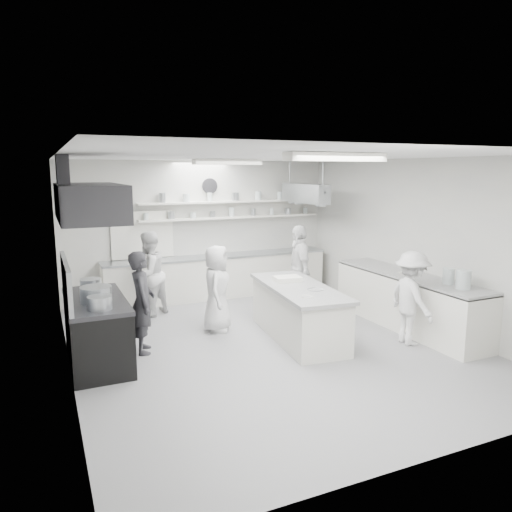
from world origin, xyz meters
name	(u,v)px	position (x,y,z in m)	size (l,w,h in m)	color
floor	(269,345)	(0.00, 0.00, -0.01)	(6.00, 7.00, 0.02)	#9A9A9A
ceiling	(270,155)	(0.00, 0.00, 3.01)	(6.00, 7.00, 0.02)	silver
wall_back	(201,229)	(0.00, 3.50, 1.50)	(6.00, 0.04, 3.00)	beige
wall_front	(435,313)	(0.00, -3.50, 1.50)	(6.00, 0.04, 3.00)	beige
wall_left	(64,269)	(-3.00, 0.00, 1.50)	(0.04, 7.00, 3.00)	beige
wall_right	(418,242)	(3.00, 0.00, 1.50)	(0.04, 7.00, 3.00)	beige
stove	(97,332)	(-2.60, 0.40, 0.45)	(0.80, 1.80, 0.90)	black
exhaust_hood	(89,202)	(-2.60, 0.40, 2.35)	(0.85, 2.00, 0.50)	#2E2E32
back_counter	(219,277)	(0.30, 3.20, 0.46)	(5.00, 0.60, 0.92)	silver
shelf_lower	(232,217)	(0.70, 3.37, 1.75)	(4.20, 0.26, 0.04)	silver
shelf_upper	(232,202)	(0.70, 3.37, 2.10)	(4.20, 0.26, 0.04)	silver
pass_through_window	(142,235)	(-1.30, 3.48, 1.45)	(1.30, 0.04, 1.00)	black
wall_clock	(209,186)	(0.20, 3.46, 2.45)	(0.32, 0.32, 0.05)	silver
right_counter	(407,302)	(2.65, -0.20, 0.47)	(0.74, 3.30, 0.94)	silver
pot_rack	(305,193)	(2.00, 2.40, 2.30)	(0.30, 1.60, 0.40)	#9EA3AA
light_fixture_front	(336,157)	(0.00, -1.80, 2.94)	(1.30, 0.25, 0.10)	silver
light_fixture_rear	(228,162)	(0.00, 1.80, 2.94)	(1.30, 0.25, 0.10)	silver
prep_island	(298,313)	(0.60, 0.12, 0.42)	(0.85, 2.29, 0.84)	silver
stove_pot	(96,296)	(-2.60, 0.22, 1.04)	(0.43, 0.43, 0.27)	#9EA3AA
cook_stove	(142,302)	(-1.91, 0.53, 0.79)	(0.58, 0.38, 1.59)	#2A2A2E
cook_back	(149,274)	(-1.41, 2.41, 0.82)	(0.80, 0.62, 1.65)	silver
cook_island_left	(217,288)	(-0.51, 1.04, 0.76)	(0.74, 0.48, 1.52)	silver
cook_island_right	(299,270)	(1.30, 1.36, 0.88)	(1.03, 0.43, 1.75)	silver
cook_right	(411,298)	(2.12, -0.88, 0.76)	(0.99, 0.57, 1.52)	silver
bowl_island_a	(316,291)	(0.72, -0.22, 0.87)	(0.24, 0.24, 0.06)	#9EA3AA
bowl_island_b	(307,298)	(0.38, -0.55, 0.87)	(0.19, 0.19, 0.06)	silver
bowl_right	(405,274)	(2.63, -0.13, 0.97)	(0.22, 0.22, 0.05)	silver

